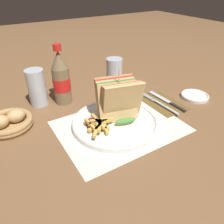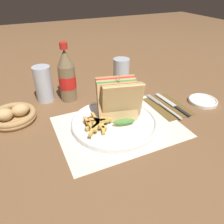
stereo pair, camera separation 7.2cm
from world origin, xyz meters
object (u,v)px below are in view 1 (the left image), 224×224
(coke_bottle_near, at_px, (61,79))
(glass_near, at_px, (114,77))
(side_saucer, at_px, (195,96))
(bread_basket, at_px, (9,122))
(club_sandwich, at_px, (119,100))
(fork, at_px, (162,105))
(knife, at_px, (167,101))
(glass_far, at_px, (37,88))
(plate_main, at_px, (115,122))

(coke_bottle_near, height_order, glass_near, coke_bottle_near)
(coke_bottle_near, relative_size, side_saucer, 2.05)
(bread_basket, bearing_deg, club_sandwich, -25.44)
(club_sandwich, xyz_separation_m, fork, (0.19, -0.01, -0.07))
(coke_bottle_near, height_order, side_saucer, coke_bottle_near)
(knife, bearing_deg, glass_far, 147.60)
(club_sandwich, distance_m, glass_far, 0.32)
(fork, xyz_separation_m, knife, (0.04, 0.02, -0.00))
(club_sandwich, bearing_deg, glass_near, 61.54)
(club_sandwich, bearing_deg, fork, -3.14)
(side_saucer, bearing_deg, glass_far, 153.29)
(club_sandwich, bearing_deg, knife, 1.58)
(plate_main, xyz_separation_m, coke_bottle_near, (-0.09, 0.24, 0.09))
(glass_near, height_order, bread_basket, glass_near)
(glass_far, relative_size, bread_basket, 0.92)
(plate_main, height_order, knife, plate_main)
(coke_bottle_near, height_order, bread_basket, coke_bottle_near)
(club_sandwich, bearing_deg, bread_basket, 154.56)
(knife, distance_m, side_saucer, 0.13)
(plate_main, xyz_separation_m, glass_far, (-0.17, 0.27, 0.06))
(plate_main, height_order, club_sandwich, club_sandwich)
(knife, relative_size, coke_bottle_near, 0.84)
(club_sandwich, distance_m, side_saucer, 0.36)
(plate_main, height_order, fork, plate_main)
(coke_bottle_near, height_order, glass_far, coke_bottle_near)
(club_sandwich, height_order, bread_basket, club_sandwich)
(knife, bearing_deg, plate_main, -177.33)
(knife, height_order, side_saucer, side_saucer)
(knife, distance_m, glass_far, 0.50)
(fork, bearing_deg, glass_far, 143.36)
(knife, relative_size, glass_near, 1.37)
(knife, relative_size, bread_basket, 1.26)
(glass_far, height_order, side_saucer, glass_far)
(glass_near, bearing_deg, knife, -59.74)
(fork, distance_m, glass_far, 0.48)
(glass_far, relative_size, side_saucer, 1.26)
(plate_main, xyz_separation_m, club_sandwich, (0.02, 0.02, 0.07))
(fork, bearing_deg, coke_bottle_near, 140.02)
(plate_main, bearing_deg, side_saucer, -1.13)
(side_saucer, bearing_deg, bread_basket, 165.38)
(glass_near, height_order, glass_far, same)
(fork, xyz_separation_m, glass_near, (-0.08, 0.22, 0.05))
(club_sandwich, xyz_separation_m, knife, (0.23, 0.01, -0.07))
(plate_main, height_order, glass_far, glass_far)
(coke_bottle_near, bearing_deg, plate_main, -69.88)
(fork, height_order, side_saucer, same)
(fork, distance_m, knife, 0.04)
(coke_bottle_near, bearing_deg, glass_far, 159.62)
(knife, xyz_separation_m, glass_near, (-0.12, 0.20, 0.05))
(plate_main, xyz_separation_m, side_saucer, (0.38, -0.01, -0.00))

